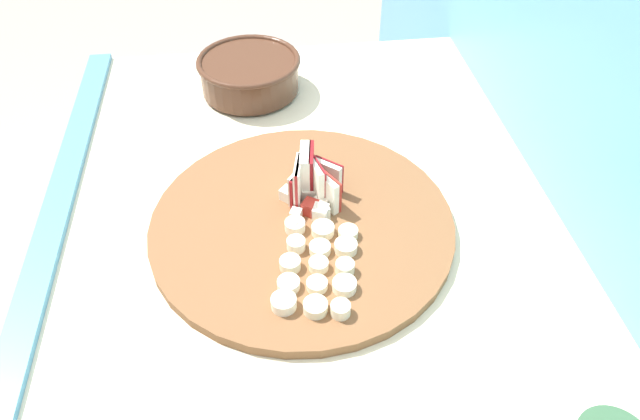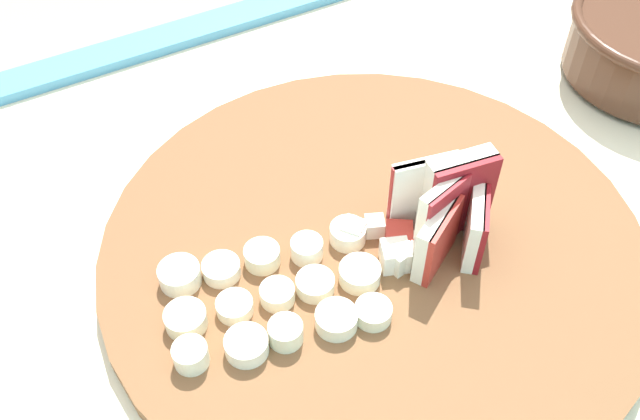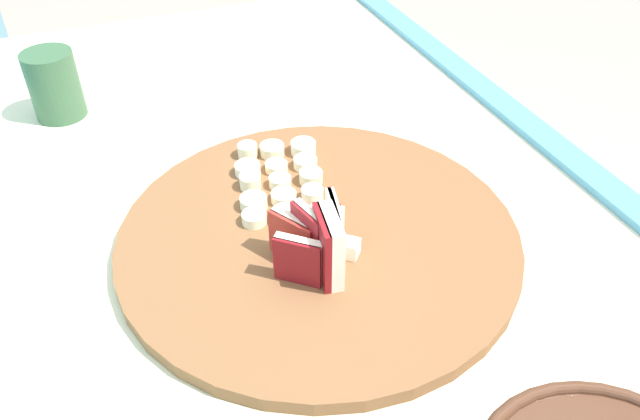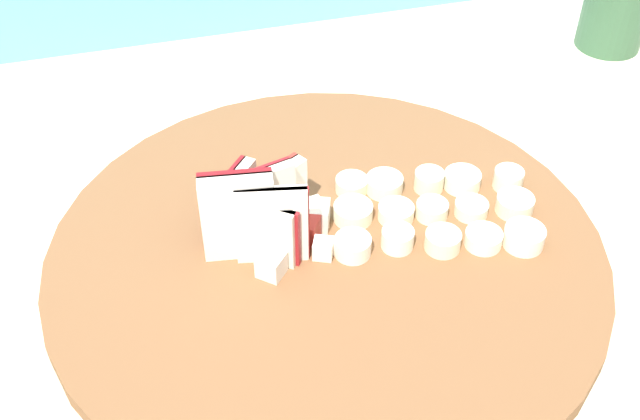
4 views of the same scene
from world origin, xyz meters
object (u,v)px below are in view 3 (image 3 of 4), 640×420
object	(u,v)px
small_jar	(54,85)
banana_slice_rows	(281,180)
apple_wedge_fan	(318,242)
apple_dice_pile	(311,237)
cutting_board	(323,235)

from	to	relation	value
small_jar	banana_slice_rows	bearing A→B (deg)	-142.11
apple_wedge_fan	banana_slice_rows	size ratio (longest dim) A/B	0.51
apple_dice_pile	small_jar	size ratio (longest dim) A/B	0.90
apple_dice_pile	small_jar	bearing A→B (deg)	29.04
cutting_board	apple_wedge_fan	world-z (taller)	apple_wedge_fan
banana_slice_rows	small_jar	size ratio (longest dim) A/B	1.85
cutting_board	banana_slice_rows	world-z (taller)	banana_slice_rows
apple_dice_pile	banana_slice_rows	world-z (taller)	apple_dice_pile
apple_wedge_fan	banana_slice_rows	xyz separation A→B (m)	(0.14, -0.01, -0.02)
cutting_board	banana_slice_rows	xyz separation A→B (m)	(0.09, 0.01, 0.01)
apple_wedge_fan	apple_dice_pile	xyz separation A→B (m)	(0.03, -0.00, -0.02)
apple_wedge_fan	small_jar	bearing A→B (deg)	26.72
cutting_board	apple_dice_pile	size ratio (longest dim) A/B	5.08
cutting_board	apple_dice_pile	xyz separation A→B (m)	(-0.02, 0.02, 0.02)
cutting_board	small_jar	size ratio (longest dim) A/B	4.56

